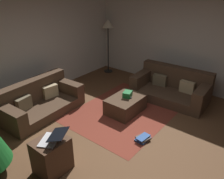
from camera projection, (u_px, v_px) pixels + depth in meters
name	position (u px, v px, depth m)	size (l,w,h in m)	color
ground_plane	(126.00, 144.00, 4.34)	(6.40, 6.40, 0.00)	brown
rear_partition	(21.00, 49.00, 5.54)	(6.40, 0.12, 2.60)	beige
corner_partition	(197.00, 43.00, 5.98)	(0.12, 6.40, 2.60)	beige
couch_left	(39.00, 101.00, 5.29)	(1.90, 1.01, 0.74)	#473323
couch_right	(172.00, 88.00, 5.91)	(1.06, 1.89, 0.78)	#473323
ottoman	(125.00, 105.00, 5.33)	(0.89, 0.63, 0.37)	#473323
gift_box	(127.00, 94.00, 5.27)	(0.22, 0.18, 0.13)	#19662D
tv_remote	(128.00, 97.00, 5.25)	(0.05, 0.16, 0.02)	black
side_table	(52.00, 156.00, 3.64)	(0.52, 0.44, 0.59)	#4C3323
laptop	(53.00, 138.00, 3.48)	(0.51, 0.52, 0.18)	silver
book_stack	(143.00, 138.00, 4.44)	(0.31, 0.28, 0.09)	#2D5193
corner_lamp	(108.00, 28.00, 7.11)	(0.36, 0.36, 1.70)	black
area_rug	(125.00, 111.00, 5.41)	(2.60, 2.00, 0.01)	maroon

